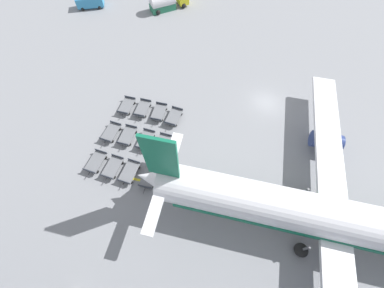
% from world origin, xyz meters
% --- Properties ---
extents(ground_plane, '(500.00, 500.00, 0.00)m').
position_xyz_m(ground_plane, '(0.00, 0.00, 0.00)').
color(ground_plane, gray).
extents(airplane, '(39.56, 42.58, 12.11)m').
position_xyz_m(airplane, '(17.35, 5.36, 3.59)').
color(airplane, white).
rests_on(airplane, ground_plane).
extents(fuel_tanker_primary, '(5.77, 7.76, 3.30)m').
position_xyz_m(fuel_tanker_primary, '(-22.96, -17.62, 1.42)').
color(fuel_tanker_primary, yellow).
rests_on(fuel_tanker_primary, ground_plane).
extents(service_van, '(3.31, 5.37, 2.00)m').
position_xyz_m(service_van, '(-22.35, -32.69, 1.10)').
color(service_van, teal).
rests_on(service_van, ground_plane).
extents(baggage_dolly_row_near_col_a, '(3.70, 2.12, 0.92)m').
position_xyz_m(baggage_dolly_row_near_col_a, '(2.56, -19.99, 0.48)').
color(baggage_dolly_row_near_col_a, slate).
rests_on(baggage_dolly_row_near_col_a, ground_plane).
extents(baggage_dolly_row_near_col_b, '(3.70, 2.33, 0.92)m').
position_xyz_m(baggage_dolly_row_near_col_b, '(7.14, -21.08, 0.48)').
color(baggage_dolly_row_near_col_b, slate).
rests_on(baggage_dolly_row_near_col_b, ground_plane).
extents(baggage_dolly_row_near_col_c, '(3.70, 2.30, 0.92)m').
position_xyz_m(baggage_dolly_row_near_col_c, '(11.56, -21.84, 0.48)').
color(baggage_dolly_row_near_col_c, slate).
rests_on(baggage_dolly_row_near_col_c, ground_plane).
extents(baggage_dolly_row_mid_a_col_a, '(3.70, 2.12, 0.92)m').
position_xyz_m(baggage_dolly_row_mid_a_col_a, '(2.84, -17.65, 0.48)').
color(baggage_dolly_row_mid_a_col_a, slate).
rests_on(baggage_dolly_row_mid_a_col_a, ground_plane).
extents(baggage_dolly_row_mid_a_col_b, '(3.70, 2.17, 0.92)m').
position_xyz_m(baggage_dolly_row_mid_a_col_b, '(7.50, -18.79, 0.48)').
color(baggage_dolly_row_mid_a_col_b, slate).
rests_on(baggage_dolly_row_mid_a_col_b, ground_plane).
extents(baggage_dolly_row_mid_a_col_c, '(3.70, 2.30, 0.92)m').
position_xyz_m(baggage_dolly_row_mid_a_col_c, '(12.11, -19.60, 0.48)').
color(baggage_dolly_row_mid_a_col_c, slate).
rests_on(baggage_dolly_row_mid_a_col_c, ground_plane).
extents(baggage_dolly_row_mid_b_col_a, '(3.69, 2.07, 0.92)m').
position_xyz_m(baggage_dolly_row_mid_b_col_a, '(3.33, -15.25, 0.48)').
color(baggage_dolly_row_mid_b_col_a, slate).
rests_on(baggage_dolly_row_mid_b_col_a, ground_plane).
extents(baggage_dolly_row_mid_b_col_b, '(3.70, 2.22, 0.92)m').
position_xyz_m(baggage_dolly_row_mid_b_col_b, '(7.96, -16.30, 0.48)').
color(baggage_dolly_row_mid_b_col_b, slate).
rests_on(baggage_dolly_row_mid_b_col_b, ground_plane).
extents(baggage_dolly_row_mid_b_col_c, '(3.70, 2.29, 0.92)m').
position_xyz_m(baggage_dolly_row_mid_b_col_c, '(12.57, -17.43, 0.48)').
color(baggage_dolly_row_mid_b_col_c, slate).
rests_on(baggage_dolly_row_mid_b_col_c, ground_plane).
extents(baggage_dolly_row_far_col_a, '(3.70, 2.34, 0.92)m').
position_xyz_m(baggage_dolly_row_far_col_a, '(3.96, -13.07, 0.48)').
color(baggage_dolly_row_far_col_a, slate).
rests_on(baggage_dolly_row_far_col_a, ground_plane).
extents(baggage_dolly_row_far_col_b, '(3.70, 2.22, 0.92)m').
position_xyz_m(baggage_dolly_row_far_col_b, '(8.44, -14.02, 0.48)').
color(baggage_dolly_row_far_col_b, slate).
rests_on(baggage_dolly_row_far_col_b, ground_plane).
extents(baggage_dolly_row_far_col_c, '(3.69, 2.07, 0.92)m').
position_xyz_m(baggage_dolly_row_far_col_c, '(12.98, -14.97, 0.48)').
color(baggage_dolly_row_far_col_c, slate).
rests_on(baggage_dolly_row_far_col_c, ground_plane).
extents(stand_guidance_stripe, '(4.78, 29.97, 0.01)m').
position_xyz_m(stand_guidance_stripe, '(15.20, -3.69, 0.00)').
color(stand_guidance_stripe, yellow).
rests_on(stand_guidance_stripe, ground_plane).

